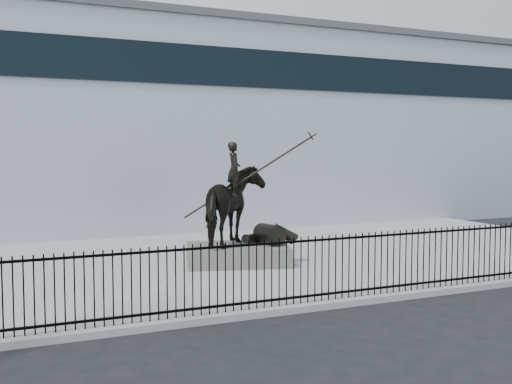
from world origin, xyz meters
name	(u,v)px	position (x,y,z in m)	size (l,w,h in m)	color
ground	(323,326)	(0.00, 0.00, 0.00)	(120.00, 120.00, 0.00)	black
plaza	(208,263)	(0.00, 7.00, 0.07)	(30.00, 12.00, 0.15)	#969693
building	(121,132)	(0.00, 20.00, 4.50)	(44.00, 14.00, 9.00)	#B6BBC6
picket_fence	(295,271)	(0.00, 1.25, 0.90)	(22.10, 0.10, 1.50)	black
statue_plinth	(237,254)	(0.65, 6.18, 0.43)	(3.00, 2.06, 0.56)	#585450
equestrian_statue	(239,206)	(0.71, 6.17, 1.89)	(3.71, 2.85, 3.26)	black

